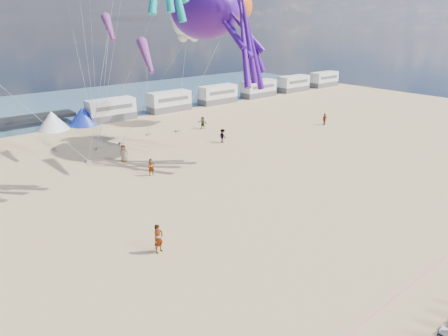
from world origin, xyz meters
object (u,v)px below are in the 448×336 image
sandbag_e (99,148)px  beachgoer_2 (223,136)px  motorhome_5 (324,79)px  motorhome_1 (169,101)px  sandbag_b (121,143)px  kite_teddy_orange (236,6)px  tent_blue (83,116)px  tent_white (52,121)px  motorhome_4 (294,84)px  kite_panda (188,22)px  beachgoer_0 (124,153)px  kite_octopus_purple (204,10)px  standing_person (158,239)px  beachgoer_3 (325,119)px  sandbag_c (178,131)px  motorhome_0 (111,110)px  beachgoer_5 (151,167)px  windsock_mid (147,56)px  beachgoer_4 (203,123)px  motorhome_3 (259,89)px  motorhome_2 (218,94)px  sandbag_a (88,161)px  sandbag_d (148,134)px

sandbag_e → beachgoer_2: bearing=-28.3°
motorhome_5 → motorhome_1: bearing=180.0°
sandbag_b → kite_teddy_orange: kite_teddy_orange is taller
tent_blue → sandbag_b: (-0.11, -11.40, -1.09)m
tent_white → motorhome_4: bearing=0.0°
motorhome_5 → kite_panda: size_ratio=1.09×
kite_teddy_orange → motorhome_5: bearing=21.8°
tent_white → beachgoer_0: tent_white is taller
tent_white → kite_octopus_purple: bearing=-59.9°
motorhome_4 → standing_person: motorhome_4 is taller
motorhome_4 → tent_blue: size_ratio=1.65×
beachgoer_3 → sandbag_b: 26.67m
sandbag_c → kite_teddy_orange: bearing=-2.0°
motorhome_0 → kite_teddy_orange: bearing=-41.4°
beachgoer_5 → kite_panda: size_ratio=0.26×
sandbag_e → kite_octopus_purple: 18.33m
beachgoer_5 → windsock_mid: windsock_mid is taller
beachgoer_2 → kite_teddy_orange: size_ratio=0.22×
beachgoer_0 → beachgoer_3: beachgoer_0 is taller
motorhome_1 → sandbag_e: bearing=-144.6°
beachgoer_4 → windsock_mid: (-11.71, -7.72, 9.43)m
motorhome_3 → beachgoer_2: (-23.25, -18.19, -0.71)m
motorhome_4 → kite_octopus_purple: kite_octopus_purple is taller
tent_blue → kite_teddy_orange: size_ratio=0.56×
motorhome_0 → beachgoer_3: bearing=-44.4°
motorhome_2 → beachgoer_2: bearing=-127.1°
standing_person → beachgoer_3: size_ratio=1.19×
standing_person → beachgoer_5: bearing=50.6°
motorhome_1 → sandbag_a: bearing=-141.4°
kite_teddy_orange → motorhome_2: bearing=65.5°
sandbag_c → sandbag_d: bearing=163.7°
windsock_mid → tent_white: bearing=120.2°
beachgoer_2 → sandbag_a: beachgoer_2 is taller
motorhome_5 → windsock_mid: 56.28m
sandbag_e → motorhome_3: bearing=18.2°
tent_blue → kite_octopus_purple: (6.71, -18.51, 12.95)m
sandbag_b → sandbag_d: bearing=17.5°
beachgoer_2 → beachgoer_4: (1.89, 6.41, -0.02)m
kite_teddy_orange → sandbag_b: bearing=-176.5°
motorhome_0 → beachgoer_2: (5.25, -18.19, -0.71)m
beachgoer_5 → standing_person: bearing=-105.5°
sandbag_d → windsock_mid: bearing=-116.6°
kite_panda → beachgoer_2: bearing=-65.9°
motorhome_5 → beachgoer_0: size_ratio=3.91×
beachgoer_0 → sandbag_e: size_ratio=3.38×
standing_person → windsock_mid: (7.75, 14.16, 9.27)m
beachgoer_0 → sandbag_c: bearing=49.7°
motorhome_0 → kite_panda: 18.64m
tent_white → sandbag_b: size_ratio=8.00×
kite_panda → beachgoer_4: bearing=38.2°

